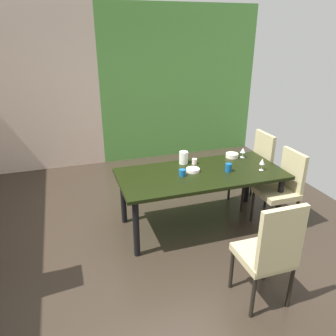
{
  "coord_description": "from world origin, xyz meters",
  "views": [
    {
      "loc": [
        -0.82,
        -2.85,
        2.33
      ],
      "look_at": [
        0.28,
        0.5,
        0.85
      ],
      "focal_mm": 35.0,
      "sensor_mm": 36.0,
      "label": 1
    }
  ],
  "objects_px": {
    "cup_front": "(194,161)",
    "chair_head_near": "(270,251)",
    "serving_bowl_east": "(193,170)",
    "cup_left": "(228,167)",
    "cup_near_window": "(182,173)",
    "chair_right_far": "(255,166)",
    "wine_glass_center": "(262,162)",
    "wine_glass_north": "(243,151)",
    "serving_bowl_west": "(232,155)",
    "chair_right_near": "(283,186)",
    "dining_table": "(201,178)",
    "pitcher_near_shelf": "(184,157)"
  },
  "relations": [
    {
      "from": "dining_table",
      "to": "chair_right_near",
      "type": "distance_m",
      "value": 1.02
    },
    {
      "from": "chair_right_far",
      "to": "cup_near_window",
      "type": "bearing_deg",
      "value": 105.52
    },
    {
      "from": "chair_head_near",
      "to": "cup_left",
      "type": "xyz_separation_m",
      "value": [
        0.29,
        1.34,
        0.21
      ]
    },
    {
      "from": "cup_left",
      "to": "chair_head_near",
      "type": "bearing_deg",
      "value": -102.35
    },
    {
      "from": "chair_right_far",
      "to": "cup_left",
      "type": "distance_m",
      "value": 0.78
    },
    {
      "from": "wine_glass_center",
      "to": "serving_bowl_west",
      "type": "height_order",
      "value": "wine_glass_center"
    },
    {
      "from": "dining_table",
      "to": "wine_glass_north",
      "type": "bearing_deg",
      "value": 21.88
    },
    {
      "from": "chair_right_near",
      "to": "serving_bowl_west",
      "type": "distance_m",
      "value": 0.78
    },
    {
      "from": "serving_bowl_west",
      "to": "cup_left",
      "type": "distance_m",
      "value": 0.5
    },
    {
      "from": "cup_left",
      "to": "pitcher_near_shelf",
      "type": "xyz_separation_m",
      "value": [
        -0.43,
        0.41,
        0.03
      ]
    },
    {
      "from": "wine_glass_center",
      "to": "cup_left",
      "type": "height_order",
      "value": "wine_glass_center"
    },
    {
      "from": "chair_right_near",
      "to": "serving_bowl_west",
      "type": "bearing_deg",
      "value": 28.62
    },
    {
      "from": "chair_head_near",
      "to": "chair_right_far",
      "type": "xyz_separation_m",
      "value": [
        0.94,
        1.73,
        -0.01
      ]
    },
    {
      "from": "dining_table",
      "to": "pitcher_near_shelf",
      "type": "distance_m",
      "value": 0.39
    },
    {
      "from": "dining_table",
      "to": "cup_left",
      "type": "distance_m",
      "value": 0.36
    },
    {
      "from": "chair_right_near",
      "to": "chair_right_far",
      "type": "relative_size",
      "value": 0.96
    },
    {
      "from": "dining_table",
      "to": "chair_head_near",
      "type": "xyz_separation_m",
      "value": [
        0.03,
        -1.42,
        -0.08
      ]
    },
    {
      "from": "chair_head_near",
      "to": "pitcher_near_shelf",
      "type": "relative_size",
      "value": 6.48
    },
    {
      "from": "chair_right_near",
      "to": "chair_right_far",
      "type": "bearing_deg",
      "value": -0.36
    },
    {
      "from": "chair_head_near",
      "to": "chair_right_far",
      "type": "distance_m",
      "value": 1.97
    },
    {
      "from": "chair_right_near",
      "to": "cup_near_window",
      "type": "height_order",
      "value": "chair_right_near"
    },
    {
      "from": "cup_near_window",
      "to": "pitcher_near_shelf",
      "type": "bearing_deg",
      "value": 67.25
    },
    {
      "from": "cup_near_window",
      "to": "cup_left",
      "type": "distance_m",
      "value": 0.58
    },
    {
      "from": "wine_glass_north",
      "to": "cup_near_window",
      "type": "distance_m",
      "value": 1.04
    },
    {
      "from": "chair_head_near",
      "to": "serving_bowl_west",
      "type": "bearing_deg",
      "value": 72.07
    },
    {
      "from": "serving_bowl_east",
      "to": "serving_bowl_west",
      "type": "bearing_deg",
      "value": 22.49
    },
    {
      "from": "chair_right_near",
      "to": "serving_bowl_west",
      "type": "relative_size",
      "value": 5.86
    },
    {
      "from": "chair_head_near",
      "to": "cup_left",
      "type": "relative_size",
      "value": 10.7
    },
    {
      "from": "chair_right_far",
      "to": "serving_bowl_west",
      "type": "distance_m",
      "value": 0.41
    },
    {
      "from": "cup_front",
      "to": "serving_bowl_east",
      "type": "bearing_deg",
      "value": -116.85
    },
    {
      "from": "chair_right_near",
      "to": "cup_front",
      "type": "height_order",
      "value": "chair_right_near"
    },
    {
      "from": "cup_near_window",
      "to": "serving_bowl_east",
      "type": "bearing_deg",
      "value": 25.88
    },
    {
      "from": "chair_head_near",
      "to": "cup_near_window",
      "type": "height_order",
      "value": "chair_head_near"
    },
    {
      "from": "wine_glass_north",
      "to": "wine_glass_center",
      "type": "bearing_deg",
      "value": -90.56
    },
    {
      "from": "serving_bowl_west",
      "to": "cup_front",
      "type": "bearing_deg",
      "value": -173.49
    },
    {
      "from": "wine_glass_center",
      "to": "cup_near_window",
      "type": "height_order",
      "value": "wine_glass_center"
    },
    {
      "from": "serving_bowl_west",
      "to": "cup_left",
      "type": "xyz_separation_m",
      "value": [
        -0.28,
        -0.42,
        0.02
      ]
    },
    {
      "from": "chair_right_near",
      "to": "pitcher_near_shelf",
      "type": "height_order",
      "value": "chair_right_near"
    },
    {
      "from": "serving_bowl_west",
      "to": "pitcher_near_shelf",
      "type": "bearing_deg",
      "value": -179.38
    },
    {
      "from": "serving_bowl_east",
      "to": "cup_near_window",
      "type": "xyz_separation_m",
      "value": [
        -0.17,
        -0.08,
        0.02
      ]
    },
    {
      "from": "cup_near_window",
      "to": "dining_table",
      "type": "bearing_deg",
      "value": 5.01
    },
    {
      "from": "chair_head_near",
      "to": "serving_bowl_west",
      "type": "height_order",
      "value": "chair_head_near"
    },
    {
      "from": "chair_right_near",
      "to": "pitcher_near_shelf",
      "type": "distance_m",
      "value": 1.28
    },
    {
      "from": "wine_glass_north",
      "to": "chair_right_near",
      "type": "bearing_deg",
      "value": -69.68
    },
    {
      "from": "chair_head_near",
      "to": "wine_glass_center",
      "type": "distance_m",
      "value": 1.46
    },
    {
      "from": "chair_right_far",
      "to": "cup_front",
      "type": "height_order",
      "value": "chair_right_far"
    },
    {
      "from": "cup_front",
      "to": "chair_head_near",
      "type": "bearing_deg",
      "value": -89.72
    },
    {
      "from": "chair_right_near",
      "to": "serving_bowl_west",
      "type": "height_order",
      "value": "chair_right_near"
    },
    {
      "from": "dining_table",
      "to": "serving_bowl_west",
      "type": "distance_m",
      "value": 0.7
    },
    {
      "from": "chair_right_far",
      "to": "wine_glass_center",
      "type": "height_order",
      "value": "chair_right_far"
    }
  ]
}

